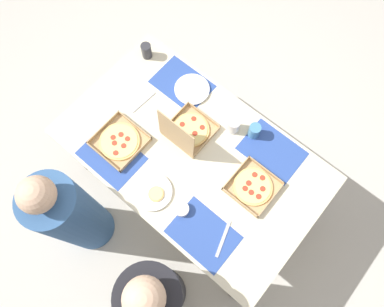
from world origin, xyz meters
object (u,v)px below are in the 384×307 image
at_px(plate_far_left, 192,89).
at_px(cup_red, 233,125).
at_px(pizza_box_corner_right, 253,187).
at_px(diner_right_seat, 72,215).
at_px(plate_far_right, 153,192).
at_px(cup_dark, 146,51).
at_px(diner_left_seat, 156,295).
at_px(pizza_box_center, 187,131).
at_px(pizza_box_corner_left, 120,141).
at_px(cup_clear_left, 254,131).
at_px(condiment_bowl, 182,209).

bearing_deg(plate_far_left, cup_red, 172.92).
bearing_deg(pizza_box_corner_right, diner_right_seat, 46.71).
xyz_separation_m(plate_far_right, cup_dark, (0.65, -0.66, 0.04)).
bearing_deg(cup_dark, diner_left_seat, 133.83).
xyz_separation_m(pizza_box_center, diner_left_seat, (-0.46, 0.81, -0.23)).
bearing_deg(pizza_box_corner_right, cup_red, -34.34).
height_order(pizza_box_corner_left, cup_clear_left, cup_clear_left).
distance_m(pizza_box_center, pizza_box_corner_right, 0.50).
distance_m(pizza_box_center, cup_clear_left, 0.40).
height_order(pizza_box_corner_right, plate_far_right, pizza_box_corner_right).
xyz_separation_m(pizza_box_corner_left, diner_left_seat, (-0.73, 0.51, -0.20)).
relative_size(cup_dark, condiment_bowl, 1.25).
bearing_deg(cup_clear_left, pizza_box_corner_right, 126.58).
height_order(pizza_box_corner_left, plate_far_right, pizza_box_corner_left).
relative_size(plate_far_right, cup_clear_left, 2.27).
xyz_separation_m(plate_far_left, cup_red, (-0.36, 0.05, 0.04)).
bearing_deg(cup_clear_left, plate_far_left, 0.89).
bearing_deg(pizza_box_corner_right, cup_dark, -14.00).
xyz_separation_m(cup_clear_left, diner_left_seat, (-0.15, 1.06, -0.24)).
height_order(pizza_box_corner_right, cup_dark, cup_dark).
relative_size(pizza_box_corner_left, pizza_box_corner_right, 1.08).
relative_size(pizza_box_center, plate_far_left, 1.32).
bearing_deg(plate_far_left, pizza_box_corner_right, 159.04).
bearing_deg(cup_dark, condiment_bowl, 143.27).
bearing_deg(condiment_bowl, cup_dark, -36.73).
height_order(pizza_box_corner_left, pizza_box_corner_right, same).
height_order(pizza_box_corner_right, diner_right_seat, diner_right_seat).
xyz_separation_m(pizza_box_corner_left, condiment_bowl, (-0.55, 0.07, 0.01)).
bearing_deg(diner_right_seat, pizza_box_corner_left, -87.31).
distance_m(plate_far_left, condiment_bowl, 0.77).
height_order(plate_far_right, cup_dark, cup_dark).
relative_size(pizza_box_center, condiment_bowl, 3.56).
bearing_deg(plate_far_left, condiment_bowl, 125.99).
xyz_separation_m(plate_far_right, diner_right_seat, (0.34, 0.41, -0.22)).
bearing_deg(diner_right_seat, plate_far_left, -94.16).
relative_size(plate_far_right, cup_red, 2.18).
bearing_deg(cup_clear_left, diner_left_seat, 98.17).
relative_size(cup_clear_left, cup_red, 0.96).
distance_m(cup_clear_left, diner_right_seat, 1.23).
bearing_deg(diner_left_seat, diner_right_seat, -0.00).
bearing_deg(cup_dark, diner_right_seat, 106.46).
bearing_deg(diner_left_seat, pizza_box_corner_left, -34.68).
height_order(cup_dark, diner_left_seat, diner_left_seat).
distance_m(cup_dark, diner_right_seat, 1.14).
relative_size(cup_clear_left, condiment_bowl, 1.20).
height_order(condiment_bowl, diner_right_seat, diner_right_seat).
xyz_separation_m(pizza_box_corner_left, plate_far_left, (-0.10, -0.55, -0.00)).
relative_size(pizza_box_corner_left, cup_red, 2.68).
xyz_separation_m(pizza_box_corner_left, cup_dark, (0.29, -0.56, 0.04)).
xyz_separation_m(plate_far_left, condiment_bowl, (-0.45, 0.62, 0.01)).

